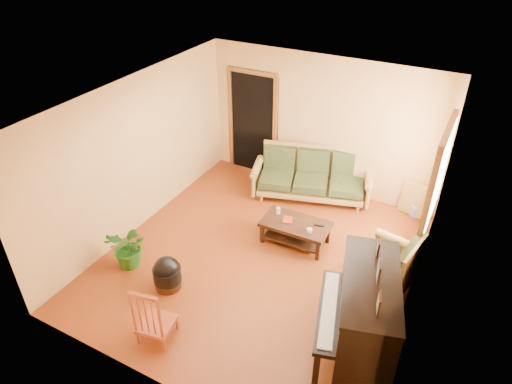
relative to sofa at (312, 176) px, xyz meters
The scene contains 16 objects.
floor 2.11m from the sofa, 90.73° to the right, with size 5.00×5.00×0.00m, color #5D230C.
doorway 1.64m from the sofa, 163.92° to the left, with size 1.08×0.16×2.05m, color black.
window 2.53m from the sofa, 19.06° to the right, with size 0.12×1.36×1.46m, color white.
sofa is the anchor object (origin of this frame).
coffee_table 1.46m from the sofa, 78.00° to the right, with size 1.10×0.60×0.40m, color black.
armchair 2.52m from the sofa, 43.64° to the right, with size 0.89×0.93×0.93m, color #A87D3D.
piano 3.66m from the sofa, 58.39° to the right, with size 0.87×1.48×1.31m, color black.
footstool 3.36m from the sofa, 106.09° to the right, with size 0.41×0.41×0.39m, color black.
red_chair 4.04m from the sofa, 96.98° to the right, with size 0.42×0.46×0.91m, color maroon.
leaning_frame 1.86m from the sofa, 10.04° to the left, with size 0.49×0.11×0.65m, color gold.
ceramic_crock 1.95m from the sofa, ahead, with size 0.18×0.18×0.22m, color #3756A5.
potted_plant 3.54m from the sofa, 118.87° to the right, with size 0.64×0.55×0.71m, color #225F1B.
book 1.44m from the sofa, 86.73° to the right, with size 0.15×0.20×0.02m, color maroon.
candle 1.31m from the sofa, 92.90° to the right, with size 0.07×0.07×0.12m, color silver.
glass_jar 1.63m from the sofa, 69.03° to the right, with size 0.09×0.09×0.06m, color silver.
remote 1.46m from the sofa, 63.05° to the right, with size 0.16×0.04×0.02m, color black.
Camera 1 is at (2.53, -4.89, 4.80)m, focal length 32.00 mm.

